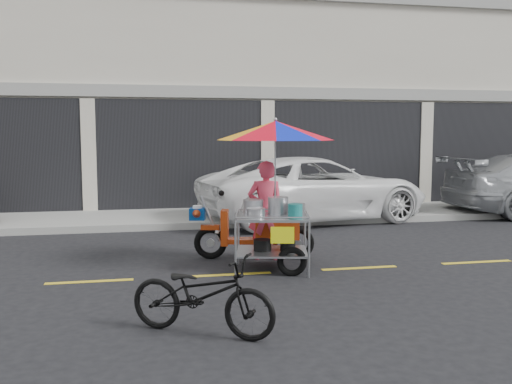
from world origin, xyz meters
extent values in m
plane|color=black|center=(0.00, 0.00, 0.00)|extent=(90.00, 90.00, 0.00)
cube|color=gray|center=(0.00, 5.50, 0.07)|extent=(45.00, 3.00, 0.15)
cube|color=beige|center=(0.00, 10.50, 4.00)|extent=(36.00, 8.00, 8.00)
cube|color=black|center=(0.00, 6.47, 1.45)|extent=(35.28, 0.06, 2.90)
cube|color=gray|center=(0.00, 6.45, 3.10)|extent=(36.00, 0.12, 0.30)
cube|color=gold|center=(0.00, 0.00, 0.00)|extent=(42.00, 0.10, 0.01)
imported|color=white|center=(0.74, 4.70, 0.76)|extent=(5.82, 3.52, 1.51)
imported|color=black|center=(-2.68, -2.39, 0.42)|extent=(1.66, 1.32, 0.84)
torus|color=black|center=(-2.16, 1.11, 0.27)|extent=(0.56, 0.22, 0.55)
torus|color=black|center=(-0.76, 0.80, 0.27)|extent=(0.56, 0.22, 0.55)
cylinder|color=#9EA0A5|center=(-2.16, 1.11, 0.27)|extent=(0.14, 0.09, 0.13)
cylinder|color=#9EA0A5|center=(-0.76, 0.80, 0.27)|extent=(0.14, 0.09, 0.13)
cube|color=#A3320D|center=(-2.16, 1.11, 0.53)|extent=(0.32, 0.18, 0.08)
cylinder|color=#9EA0A5|center=(-2.16, 1.11, 0.67)|extent=(0.35, 0.12, 0.77)
cube|color=#A3320D|center=(-1.93, 1.06, 0.53)|extent=(0.18, 0.34, 0.58)
cube|color=#A3320D|center=(-1.51, 0.97, 0.31)|extent=(0.81, 0.43, 0.08)
cube|color=#A3320D|center=(-1.09, 0.88, 0.53)|extent=(0.76, 0.40, 0.38)
cube|color=black|center=(-1.18, 0.90, 0.75)|extent=(0.66, 0.36, 0.10)
cylinder|color=#9EA0A5|center=(-2.05, 1.09, 0.96)|extent=(0.15, 0.52, 0.03)
sphere|color=black|center=(-1.95, 1.26, 1.07)|extent=(0.10, 0.10, 0.10)
cylinder|color=white|center=(-2.05, 1.09, 0.46)|extent=(0.14, 0.14, 0.05)
cube|color=navy|center=(-2.37, 1.16, 0.75)|extent=(0.29, 0.26, 0.19)
cylinder|color=white|center=(-2.37, 1.16, 0.86)|extent=(0.18, 0.18, 0.05)
cone|color=#A3320D|center=(-2.40, 1.00, 0.77)|extent=(0.21, 0.24, 0.17)
torus|color=black|center=(-1.14, -0.24, 0.21)|extent=(0.45, 0.19, 0.44)
cylinder|color=#9EA0A5|center=(-1.95, -0.16, 0.41)|extent=(0.04, 0.04, 0.81)
cylinder|color=#9EA0A5|center=(-1.77, 0.68, 0.41)|extent=(0.04, 0.04, 0.81)
cylinder|color=#9EA0A5|center=(-0.93, -0.39, 0.41)|extent=(0.04, 0.04, 0.81)
cylinder|color=#9EA0A5|center=(-0.74, 0.46, 0.41)|extent=(0.04, 0.04, 0.81)
cube|color=#9EA0A5|center=(-1.35, 0.15, 0.29)|extent=(1.22, 1.07, 0.03)
cube|color=#9EA0A5|center=(-1.35, 0.15, 0.81)|extent=(1.22, 1.07, 0.04)
cylinder|color=#9EA0A5|center=(-1.44, -0.27, 0.87)|extent=(1.03, 0.25, 0.02)
cylinder|color=#9EA0A5|center=(-1.25, 0.57, 0.87)|extent=(1.03, 0.25, 0.02)
cylinder|color=#9EA0A5|center=(-1.86, 0.26, 0.87)|extent=(0.21, 0.85, 0.02)
cylinder|color=#9EA0A5|center=(-0.83, 0.03, 0.87)|extent=(0.21, 0.85, 0.02)
cylinder|color=#9EA0A5|center=(-1.25, 0.57, 0.29)|extent=(0.19, 0.71, 0.04)
cylinder|color=#9EA0A5|center=(-1.25, 0.57, 0.77)|extent=(0.19, 0.71, 0.04)
cube|color=#D6D90D|center=(-1.31, -0.33, 0.62)|extent=(0.33, 0.09, 0.24)
cylinder|color=#B7B7BC|center=(-1.59, 0.40, 0.94)|extent=(0.37, 0.37, 0.20)
cylinder|color=#B7B7BC|center=(-1.21, 0.33, 0.95)|extent=(0.37, 0.37, 0.24)
cylinder|color=#B7B7BC|center=(-0.98, 0.12, 0.92)|extent=(0.31, 0.31, 0.16)
cylinder|color=#B7B7BC|center=(-1.62, 0.03, 0.89)|extent=(0.33, 0.33, 0.12)
cylinder|color=#196F6E|center=(-1.07, -0.16, 0.94)|extent=(0.25, 0.25, 0.21)
cylinder|color=black|center=(-1.49, 0.18, 0.39)|extent=(0.32, 0.32, 0.17)
cylinder|color=black|center=(-1.11, 0.10, 0.38)|extent=(0.27, 0.27, 0.15)
cylinder|color=#9EA0A5|center=(-1.28, 0.23, 1.53)|extent=(0.03, 0.03, 1.44)
sphere|color=#9EA0A5|center=(-1.28, 0.23, 2.27)|extent=(0.06, 0.06, 0.06)
imported|color=#D53B54|center=(-1.27, 0.92, 0.81)|extent=(0.66, 0.51, 1.62)
camera|label=1|loc=(-3.27, -8.10, 2.08)|focal=40.00mm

